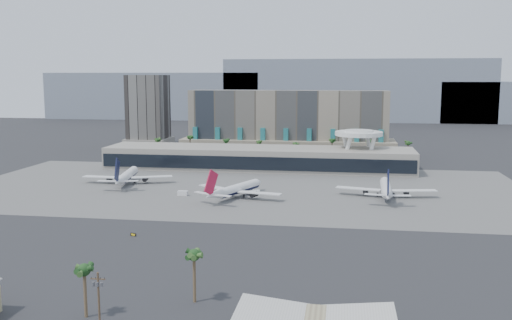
# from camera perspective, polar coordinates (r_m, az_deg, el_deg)

# --- Properties ---
(ground) EXTENTS (900.00, 900.00, 0.00)m
(ground) POSITION_cam_1_polar(r_m,az_deg,el_deg) (212.17, -4.21, -5.62)
(ground) COLOR #232326
(ground) RESTS_ON ground
(apron_pad) EXTENTS (260.00, 130.00, 0.06)m
(apron_pad) POSITION_cam_1_polar(r_m,az_deg,el_deg) (264.76, -1.54, -2.77)
(apron_pad) COLOR #5B5B59
(apron_pad) RESTS_ON ground
(mountain_ridge) EXTENTS (680.00, 60.00, 70.00)m
(mountain_ridge) POSITION_cam_1_polar(r_m,az_deg,el_deg) (671.12, 7.21, 6.51)
(mountain_ridge) COLOR gray
(mountain_ridge) RESTS_ON ground
(hotel) EXTENTS (140.00, 30.00, 42.00)m
(hotel) POSITION_cam_1_polar(r_m,az_deg,el_deg) (378.30, 3.18, 3.16)
(hotel) COLOR gray
(hotel) RESTS_ON ground
(office_tower) EXTENTS (30.00, 30.00, 52.00)m
(office_tower) POSITION_cam_1_polar(r_m,az_deg,el_deg) (425.75, -10.72, 4.44)
(office_tower) COLOR black
(office_tower) RESTS_ON ground
(terminal) EXTENTS (170.00, 32.50, 14.50)m
(terminal) POSITION_cam_1_polar(r_m,az_deg,el_deg) (317.03, 0.22, 0.28)
(terminal) COLOR #A19C8E
(terminal) RESTS_ON ground
(saucer_structure) EXTENTS (26.00, 26.00, 21.89)m
(saucer_structure) POSITION_cam_1_polar(r_m,az_deg,el_deg) (318.34, 10.24, 2.34)
(saucer_structure) COLOR white
(saucer_structure) RESTS_ON ground
(palm_row) EXTENTS (157.80, 2.80, 13.10)m
(palm_row) POSITION_cam_1_polar(r_m,az_deg,el_deg) (350.17, 2.21, 1.70)
(palm_row) COLOR brown
(palm_row) RESTS_ON ground
(utility_pole) EXTENTS (3.20, 0.85, 12.00)m
(utility_pole) POSITION_cam_1_polar(r_m,az_deg,el_deg) (123.38, -15.48, -12.92)
(utility_pole) COLOR #4C3826
(utility_pole) RESTS_ON ground
(airliner_left) EXTENTS (42.98, 44.56, 15.46)m
(airliner_left) POSITION_cam_1_polar(r_m,az_deg,el_deg) (280.22, -12.79, -1.55)
(airliner_left) COLOR white
(airliner_left) RESTS_ON ground
(airliner_centre) EXTENTS (38.82, 39.99, 14.70)m
(airliner_centre) POSITION_cam_1_polar(r_m,az_deg,el_deg) (242.75, -1.99, -2.92)
(airliner_centre) COLOR white
(airliner_centre) RESTS_ON ground
(airliner_right) EXTENTS (42.89, 44.17, 15.24)m
(airliner_right) POSITION_cam_1_polar(r_m,az_deg,el_deg) (249.44, 12.87, -2.79)
(airliner_right) COLOR white
(airliner_right) RESTS_ON ground
(service_vehicle_a) EXTENTS (4.30, 2.14, 2.09)m
(service_vehicle_a) POSITION_cam_1_polar(r_m,az_deg,el_deg) (249.23, -7.34, -3.31)
(service_vehicle_a) COLOR white
(service_vehicle_a) RESTS_ON ground
(service_vehicle_b) EXTENTS (4.34, 2.99, 2.05)m
(service_vehicle_b) POSITION_cam_1_polar(r_m,az_deg,el_deg) (248.63, -0.08, -3.27)
(service_vehicle_b) COLOR white
(service_vehicle_b) RESTS_ON ground
(taxiway_sign) EXTENTS (2.14, 0.99, 0.98)m
(taxiway_sign) POSITION_cam_1_polar(r_m,az_deg,el_deg) (190.21, -12.17, -7.30)
(taxiway_sign) COLOR black
(taxiway_sign) RESTS_ON ground
(near_palm_a) EXTENTS (6.00, 6.00, 11.98)m
(near_palm_a) POSITION_cam_1_polar(r_m,az_deg,el_deg) (128.98, -16.78, -11.08)
(near_palm_a) COLOR brown
(near_palm_a) RESTS_ON ground
(near_palm_b) EXTENTS (6.00, 6.00, 12.60)m
(near_palm_b) POSITION_cam_1_polar(r_m,az_deg,el_deg) (132.02, -6.21, -10.02)
(near_palm_b) COLOR brown
(near_palm_b) RESTS_ON ground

